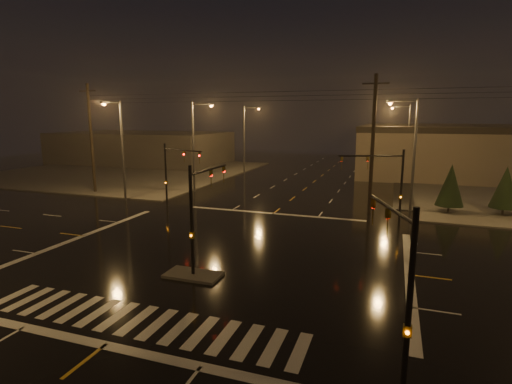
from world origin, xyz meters
TOP-DOWN VIEW (x-y plane):
  - ground at (0.00, 0.00)m, footprint 140.00×140.00m
  - sidewalk_nw at (-30.00, 30.00)m, footprint 36.00×36.00m
  - median_island at (0.00, -4.00)m, footprint 3.00×1.60m
  - crosswalk at (0.00, -9.00)m, footprint 15.00×2.60m
  - stop_bar_near at (0.00, -11.00)m, footprint 16.00×0.50m
  - stop_bar_far at (0.00, 11.00)m, footprint 16.00×0.50m
  - commercial_block at (-35.00, 42.00)m, footprint 30.00×18.00m
  - signal_mast_median at (0.00, -3.07)m, footprint 0.25×4.59m
  - signal_mast_ne at (9.50, 10.14)m, footprint 4.84×1.86m
  - signal_mast_nw at (-9.50, 10.14)m, footprint 4.84×1.86m
  - signal_mast_se at (10.23, -9.75)m, footprint 1.55×3.87m
  - streetlight_1 at (-11.18, 18.00)m, footprint 2.77×0.32m
  - streetlight_2 at (-11.18, 34.00)m, footprint 2.77×0.32m
  - streetlight_3 at (11.18, 16.00)m, footprint 2.77×0.32m
  - streetlight_4 at (11.18, 36.00)m, footprint 2.77×0.32m
  - streetlight_5 at (-16.00, 11.18)m, footprint 0.32×2.77m
  - utility_pole_0 at (-22.00, 14.00)m, footprint 2.20×0.32m
  - utility_pole_1 at (8.00, 14.00)m, footprint 2.20×0.32m
  - conifer_0 at (14.68, 16.26)m, footprint 2.36×2.36m
  - conifer_1 at (19.01, 16.83)m, footprint 2.32×2.32m

SIDE VIEW (x-z plane):
  - ground at x=0.00m, z-range 0.00..0.00m
  - crosswalk at x=0.00m, z-range 0.00..0.01m
  - stop_bar_near at x=0.00m, z-range 0.00..0.01m
  - stop_bar_far at x=0.00m, z-range 0.00..0.01m
  - sidewalk_nw at x=-30.00m, z-range 0.00..0.12m
  - median_island at x=0.00m, z-range 0.00..0.15m
  - conifer_1 at x=19.01m, z-range 0.35..4.68m
  - conifer_0 at x=14.68m, z-range 0.35..4.74m
  - commercial_block at x=-35.00m, z-range 0.00..5.60m
  - signal_mast_se at x=10.23m, z-range 0.71..6.71m
  - signal_mast_median at x=0.00m, z-range 0.75..6.75m
  - signal_mast_ne at x=9.50m, z-range 0.79..6.79m
  - signal_mast_nw at x=-9.50m, z-range 0.79..6.79m
  - streetlight_1 at x=-11.18m, z-range 0.80..10.80m
  - streetlight_2 at x=-11.18m, z-range 0.80..10.80m
  - streetlight_3 at x=11.18m, z-range 0.80..10.80m
  - streetlight_4 at x=11.18m, z-range 0.80..10.80m
  - streetlight_5 at x=-16.00m, z-range 0.80..10.80m
  - utility_pole_0 at x=-22.00m, z-range 0.13..12.13m
  - utility_pole_1 at x=8.00m, z-range 0.13..12.13m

